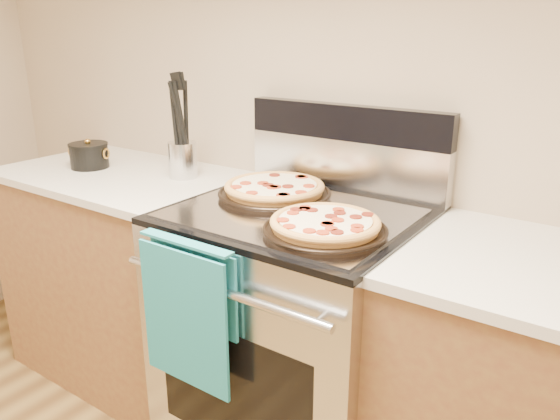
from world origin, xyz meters
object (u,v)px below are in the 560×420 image
Objects in this scene: pepperoni_pizza_front at (325,226)px; utensil_crock at (183,160)px; pepperoni_pizza_back at (274,190)px; saucepan at (89,156)px; range_body at (295,341)px.

pepperoni_pizza_front is 2.45× the size of utensil_crock.
pepperoni_pizza_back is 2.69× the size of utensil_crock.
range_body is at bearing -0.55° from saucepan.
pepperoni_pizza_front is at bearing -17.64° from utensil_crock.
pepperoni_pizza_front is at bearing -32.36° from pepperoni_pizza_back.
pepperoni_pizza_front is 1.24m from saucepan.
pepperoni_pizza_front is (0.32, -0.20, -0.00)m from pepperoni_pizza_back.
saucepan is at bearing 173.49° from pepperoni_pizza_front.
pepperoni_pizza_back is 0.37m from pepperoni_pizza_front.
pepperoni_pizza_back reaches higher than pepperoni_pizza_front.
saucepan reaches higher than pepperoni_pizza_back.
saucepan is at bearing -165.45° from utensil_crock.
utensil_crock is at bearing 14.55° from saucepan.
pepperoni_pizza_back is 0.91m from saucepan.
range_body is 2.39× the size of pepperoni_pizza_back.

